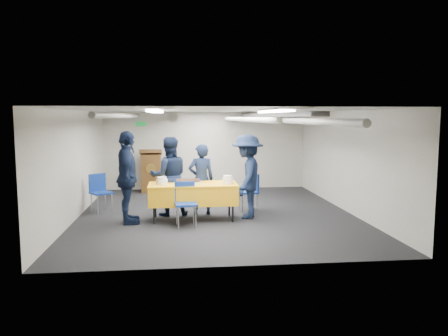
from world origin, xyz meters
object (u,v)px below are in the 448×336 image
at_px(sailor_a, 201,179).
at_px(sailor_d, 247,176).
at_px(sheet_cake, 188,182).
at_px(podium, 151,171).
at_px(chair_near, 185,199).
at_px(chair_left, 100,189).
at_px(sailor_b, 169,176).
at_px(chair_right, 252,188).
at_px(sailor_c, 127,178).
at_px(serving_table, 193,194).

bearing_deg(sailor_a, sailor_d, 148.14).
relative_size(sheet_cake, podium, 0.41).
height_order(chair_near, sailor_a, sailor_a).
height_order(chair_left, sailor_d, sailor_d).
relative_size(sheet_cake, sailor_a, 0.33).
relative_size(sheet_cake, sailor_b, 0.30).
bearing_deg(sheet_cake, chair_left, 153.24).
relative_size(podium, sailor_d, 0.70).
height_order(sheet_cake, chair_near, chair_near).
distance_m(chair_near, chair_right, 1.94).
relative_size(chair_right, sailor_a, 0.55).
height_order(podium, chair_right, podium).
bearing_deg(sailor_c, sailor_a, -72.04).
distance_m(serving_table, chair_near, 0.52).
relative_size(chair_near, chair_right, 1.00).
distance_m(chair_left, sailor_d, 3.39).
distance_m(chair_near, sailor_a, 1.08).
height_order(serving_table, podium, podium).
distance_m(sheet_cake, sailor_d, 1.27).
distance_m(podium, sailor_c, 3.79).
bearing_deg(podium, sailor_a, -67.63).
bearing_deg(chair_near, sheet_cake, 82.49).
bearing_deg(chair_right, sailor_c, -161.77).
bearing_deg(podium, sailor_b, -79.62).
height_order(chair_right, chair_left, same).
height_order(chair_left, sailor_c, sailor_c).
height_order(chair_near, sailor_c, sailor_c).
bearing_deg(chair_left, sailor_a, -12.14).
height_order(chair_right, sailor_c, sailor_c).
bearing_deg(sailor_c, sheet_cake, -87.91).
bearing_deg(sailor_d, sheet_cake, -68.78).
distance_m(podium, chair_left, 2.79).
height_order(serving_table, chair_right, chair_right).
bearing_deg(serving_table, sailor_a, 68.17).
distance_m(sailor_c, sailor_d, 2.50).
distance_m(serving_table, sheet_cake, 0.28).
bearing_deg(chair_right, chair_near, -142.31).
bearing_deg(chair_near, sailor_c, 165.47).
bearing_deg(sheet_cake, podium, 105.02).
xyz_separation_m(chair_near, chair_left, (-1.92, 1.48, 0.00)).
relative_size(sailor_b, sailor_d, 0.96).
relative_size(chair_right, sailor_c, 0.46).
bearing_deg(sailor_c, chair_near, -110.82).
height_order(podium, sailor_b, sailor_b).
relative_size(chair_right, sailor_d, 0.48).
bearing_deg(chair_left, sailor_b, -17.37).
bearing_deg(sailor_a, serving_table, 60.49).
bearing_deg(sailor_b, chair_left, -24.13).
xyz_separation_m(chair_right, sailor_a, (-1.17, -0.20, 0.25)).
distance_m(sailor_a, sailor_b, 0.71).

